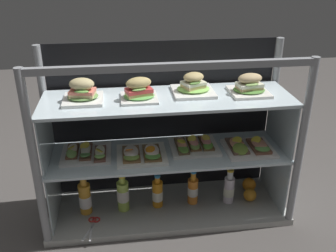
{
  "coord_description": "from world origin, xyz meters",
  "views": [
    {
      "loc": [
        -0.23,
        -1.74,
        1.37
      ],
      "look_at": [
        0.0,
        0.0,
        0.54
      ],
      "focal_mm": 40.52,
      "sensor_mm": 36.0,
      "label": 1
    }
  ],
  "objects": [
    {
      "name": "open_sandwich_tray_near_right_corner",
      "position": [
        -0.14,
        -0.04,
        0.4
      ],
      "size": [
        0.26,
        0.23,
        0.06
      ],
      "color": "white",
      "rests_on": "shelf_lower_glass"
    },
    {
      "name": "ground_plane",
      "position": [
        0.0,
        0.0,
        -0.01
      ],
      "size": [
        6.0,
        6.0,
        0.02
      ],
      "primitive_type": "cube",
      "color": "#4A4643",
      "rests_on": "ground"
    },
    {
      "name": "open_sandwich_tray_right_of_center",
      "position": [
        0.14,
        0.03,
        0.4
      ],
      "size": [
        0.26,
        0.23,
        0.06
      ],
      "color": "white",
      "rests_on": "shelf_lower_glass"
    },
    {
      "name": "open_sandwich_tray_left_of_center",
      "position": [
        0.43,
        -0.03,
        0.4
      ],
      "size": [
        0.26,
        0.23,
        0.06
      ],
      "color": "white",
      "rests_on": "shelf_lower_glass"
    },
    {
      "name": "juice_bottle_front_middle",
      "position": [
        -0.25,
        -0.0,
        0.13
      ],
      "size": [
        0.07,
        0.07,
        0.23
      ],
      "color": "#B4D656",
      "rests_on": "case_base_deck"
    },
    {
      "name": "kitchen_scissors",
      "position": [
        -0.42,
        -0.1,
        0.04
      ],
      "size": [
        0.1,
        0.19,
        0.01
      ],
      "color": "silver",
      "rests_on": "case_base_deck"
    },
    {
      "name": "shelf_upper_glass",
      "position": [
        0.0,
        0.0,
        0.68
      ],
      "size": [
        1.25,
        0.37,
        0.01
      ],
      "primitive_type": "cube",
      "color": "silver",
      "rests_on": "riser_upper_tier"
    },
    {
      "name": "case_frame",
      "position": [
        0.0,
        0.1,
        0.51
      ],
      "size": [
        1.31,
        0.43,
        0.93
      ],
      "color": "gray",
      "rests_on": "ground"
    },
    {
      "name": "case_base_deck",
      "position": [
        0.0,
        0.0,
        0.02
      ],
      "size": [
        1.31,
        0.43,
        0.04
      ],
      "primitive_type": "cube",
      "color": "#A5A6A1",
      "rests_on": "ground"
    },
    {
      "name": "orange_fruit_near_left_post",
      "position": [
        0.5,
        0.08,
        0.08
      ],
      "size": [
        0.08,
        0.08,
        0.08
      ],
      "primitive_type": "sphere",
      "color": "orange",
      "rests_on": "case_base_deck"
    },
    {
      "name": "juice_bottle_near_post",
      "position": [
        0.35,
        -0.01,
        0.12
      ],
      "size": [
        0.06,
        0.06,
        0.21
      ],
      "color": "white",
      "rests_on": "case_base_deck"
    },
    {
      "name": "juice_bottle_front_fourth",
      "position": [
        -0.46,
        0.0,
        0.13
      ],
      "size": [
        0.07,
        0.07,
        0.24
      ],
      "color": "gold",
      "rests_on": "case_base_deck"
    },
    {
      "name": "plated_roll_sandwich_near_right_corner",
      "position": [
        0.42,
        0.01,
        0.73
      ],
      "size": [
        0.19,
        0.19,
        0.11
      ],
      "color": "white",
      "rests_on": "shelf_upper_glass"
    },
    {
      "name": "shelf_lower_glass",
      "position": [
        0.0,
        0.0,
        0.37
      ],
      "size": [
        1.25,
        0.37,
        0.01
      ],
      "primitive_type": "cube",
      "color": "silver",
      "rests_on": "riser_lower_tier"
    },
    {
      "name": "open_sandwich_tray_far_right",
      "position": [
        -0.43,
        0.02,
        0.4
      ],
      "size": [
        0.26,
        0.23,
        0.06
      ],
      "color": "white",
      "rests_on": "shelf_lower_glass"
    },
    {
      "name": "plated_roll_sandwich_center",
      "position": [
        -0.14,
        0.0,
        0.73
      ],
      "size": [
        0.18,
        0.18,
        0.11
      ],
      "color": "white",
      "rests_on": "shelf_upper_glass"
    },
    {
      "name": "juice_bottle_back_center",
      "position": [
        -0.06,
        0.01,
        0.12
      ],
      "size": [
        0.06,
        0.06,
        0.2
      ],
      "color": "orange",
      "rests_on": "case_base_deck"
    },
    {
      "name": "plated_roll_sandwich_near_left_corner",
      "position": [
        0.14,
        0.05,
        0.73
      ],
      "size": [
        0.21,
        0.21,
        0.11
      ],
      "color": "white",
      "rests_on": "shelf_upper_glass"
    },
    {
      "name": "riser_upper_tier",
      "position": [
        0.0,
        0.0,
        0.53
      ],
      "size": [
        1.23,
        0.35,
        0.3
      ],
      "color": "silver",
      "rests_on": "shelf_lower_glass"
    },
    {
      "name": "riser_lower_tier",
      "position": [
        0.0,
        0.0,
        0.2
      ],
      "size": [
        1.23,
        0.35,
        0.33
      ],
      "color": "silver",
      "rests_on": "case_base_deck"
    },
    {
      "name": "plated_roll_sandwich_far_right",
      "position": [
        -0.41,
        0.01,
        0.73
      ],
      "size": [
        0.19,
        0.19,
        0.12
      ],
      "color": "white",
      "rests_on": "shelf_upper_glass"
    },
    {
      "name": "orange_fruit_beside_bottles",
      "position": [
        0.48,
        -0.01,
        0.07
      ],
      "size": [
        0.07,
        0.07,
        0.07
      ],
      "primitive_type": "sphere",
      "color": "orange",
      "rests_on": "case_base_deck"
    },
    {
      "name": "juice_bottle_back_right",
      "position": [
        0.14,
        0.01,
        0.12
      ],
      "size": [
        0.06,
        0.06,
        0.21
      ],
      "color": "orange",
      "rests_on": "case_base_deck"
    }
  ]
}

